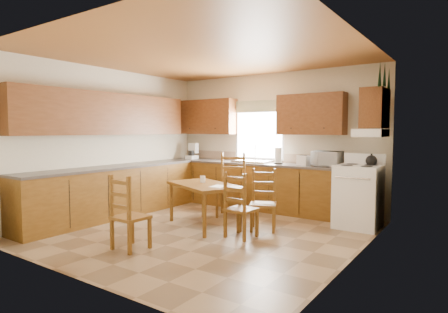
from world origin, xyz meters
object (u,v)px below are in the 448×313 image
Objects in this scene: microwave at (327,159)px; stove at (358,197)px; dining_table at (204,205)px; chair_near_left at (131,212)px; chair_near_right at (241,205)px; chair_far_left at (231,185)px; chair_far_right at (263,200)px.

stove is at bearing -24.56° from microwave.
dining_table is 1.49m from chair_near_left.
chair_near_right is 0.84× the size of chair_far_left.
microwave is (-0.65, 0.35, 0.56)m from stove.
chair_far_left is at bearing -88.89° from chair_near_left.
stove is 1.56m from chair_far_right.
microwave reaches higher than dining_table.
dining_table is 0.98m from chair_far_right.
dining_table is at bearing -9.14° from chair_near_right.
chair_near_left is at bearing -69.04° from dining_table.
microwave reaches higher than chair_far_right.
chair_near_left is 2.06m from chair_far_right.
chair_near_right is at bearing -103.82° from microwave.
chair_far_left is (0.03, 2.32, 0.08)m from chair_near_left.
dining_table is (-1.44, -1.71, -0.71)m from microwave.
stove is 3.56m from chair_near_left.
chair_near_right is (-0.60, -1.90, -0.58)m from microwave.
microwave is at bearing 151.28° from stove.
chair_far_left is at bearing -145.76° from microwave.
stove is 1.03× the size of chair_near_right.
chair_near_right is at bearing 10.71° from dining_table.
chair_far_right is at bearing -50.09° from chair_far_left.
chair_near_left is 1.04× the size of chair_far_right.
stove is at bearing 56.67° from dining_table.
chair_far_left reaches higher than dining_table.
stove is 0.86× the size of chair_far_left.
microwave is at bearing 73.43° from dining_table.
stove is 1.00× the size of chair_near_left.
stove is 2.18m from chair_far_left.
chair_near_left reaches higher than dining_table.
dining_table is 1.14× the size of chair_far_left.
chair_near_left reaches higher than chair_near_right.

